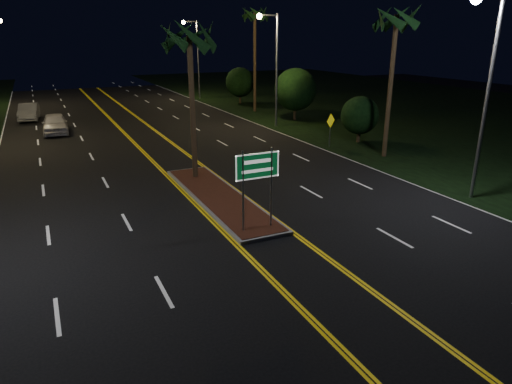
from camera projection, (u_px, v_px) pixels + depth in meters
ground at (292, 261)px, 15.67m from camera, size 120.00×120.00×0.00m
grass_right at (418, 107)px, 49.22m from camera, size 40.00×110.00×0.01m
median_island at (219, 197)px, 21.62m from camera, size 2.25×10.25×0.17m
highway_sign at (257, 173)px, 17.27m from camera, size 1.80×0.08×3.20m
streetlight_right_near at (485, 77)px, 19.86m from camera, size 1.91×0.44×9.00m
streetlight_right_mid at (273, 57)px, 36.92m from camera, size 1.91×0.44×9.00m
streetlight_right_far at (195, 50)px, 53.98m from camera, size 1.91×0.44×9.00m
palm_median at (189, 37)px, 22.26m from camera, size 2.40×2.40×8.30m
palm_right_near at (397, 20)px, 26.61m from camera, size 2.40×2.40×9.30m
palm_right_far at (255, 15)px, 43.49m from camera, size 2.40×2.40×10.30m
shrub_near at (360, 115)px, 32.48m from camera, size 2.70×2.70×3.30m
shrub_mid at (295, 90)px, 40.96m from camera, size 3.78×3.78×4.62m
shrub_far at (240, 82)px, 51.24m from camera, size 3.24×3.24×3.96m
car_near at (55, 122)px, 35.79m from camera, size 2.52×5.48×1.80m
car_far at (29, 110)px, 41.52m from camera, size 2.66×5.32×1.71m
warning_sign at (330, 126)px, 31.25m from camera, size 0.89×0.43×2.30m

